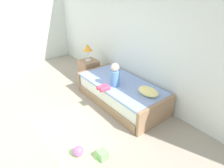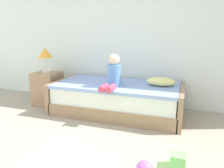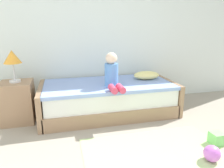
% 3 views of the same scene
% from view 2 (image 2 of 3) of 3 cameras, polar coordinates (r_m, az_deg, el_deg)
% --- Properties ---
extents(wall_rear, '(7.20, 0.10, 2.90)m').
position_cam_2_polar(wall_rear, '(4.06, 1.64, 15.43)').
color(wall_rear, silver).
rests_on(wall_rear, ground).
extents(bed, '(2.11, 1.00, 0.50)m').
position_cam_2_polar(bed, '(3.60, 1.30, -3.80)').
color(bed, '#997556').
rests_on(bed, ground).
extents(nightstand, '(0.44, 0.44, 0.60)m').
position_cam_2_polar(nightstand, '(4.19, -16.56, -1.09)').
color(nightstand, '#997556').
rests_on(nightstand, ground).
extents(table_lamp, '(0.24, 0.24, 0.45)m').
position_cam_2_polar(table_lamp, '(4.08, -17.17, 7.59)').
color(table_lamp, silver).
rests_on(table_lamp, nightstand).
extents(child_figure, '(0.20, 0.51, 0.50)m').
position_cam_2_polar(child_figure, '(3.27, 0.27, 2.70)').
color(child_figure, '#598CD1').
rests_on(child_figure, bed).
extents(pillow, '(0.44, 0.30, 0.13)m').
position_cam_2_polar(pillow, '(3.47, 12.75, 0.66)').
color(pillow, '#F2E58C').
rests_on(pillow, bed).
extents(area_rug, '(1.60, 1.10, 0.01)m').
position_cam_2_polar(area_rug, '(2.50, -2.39, -18.33)').
color(area_rug, '#B2D189').
rests_on(area_rug, ground).
extents(toy_block, '(0.15, 0.15, 0.15)m').
position_cam_2_polar(toy_block, '(2.39, 16.91, -18.75)').
color(toy_block, '#7FD872').
rests_on(toy_block, ground).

